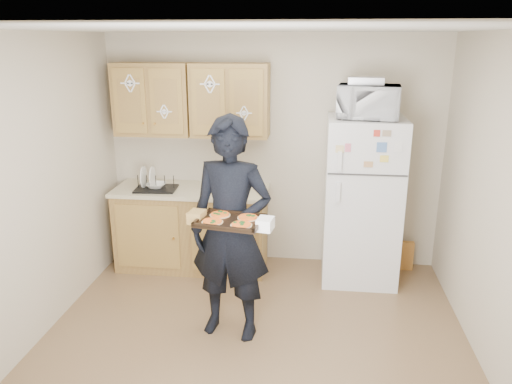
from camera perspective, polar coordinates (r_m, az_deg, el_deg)
floor at (r=4.30m, az=-0.47°, el=-17.44°), size 3.60×3.60×0.00m
ceiling at (r=3.53m, az=-0.57°, el=18.14°), size 3.60×3.60×0.00m
wall_back at (r=5.46m, az=1.93°, el=4.57°), size 3.60×0.04×2.50m
wall_front at (r=2.13m, az=-7.05°, el=-16.99°), size 3.60×0.04×2.50m
wall_left at (r=4.34m, az=-24.82°, el=-0.39°), size 0.04×3.60×2.50m
wall_right at (r=3.94m, az=26.47°, el=-2.30°), size 0.04×3.60×2.50m
refrigerator at (r=5.21m, az=11.99°, el=-0.99°), size 0.75×0.70×1.70m
base_cabinet at (r=5.53m, az=-7.28°, el=-4.27°), size 1.60×0.60×0.86m
countertop at (r=5.39m, az=-7.46°, el=0.19°), size 1.64×0.64×0.04m
upper_cab_left at (r=5.43m, az=-11.66°, el=10.33°), size 0.80×0.33×0.75m
upper_cab_right at (r=5.23m, az=-2.96°, el=10.41°), size 0.80×0.33×0.75m
cereal_box at (r=5.74m, az=16.53°, el=-6.97°), size 0.20×0.07×0.32m
person at (r=4.09m, az=-2.90°, el=-4.39°), size 0.75×0.56×1.88m
baking_tray at (r=3.74m, az=-2.95°, el=-3.40°), size 0.53×0.43×0.04m
pizza_front_left at (r=3.70m, az=-5.01°, el=-3.38°), size 0.16×0.16×0.02m
pizza_front_right at (r=3.63m, az=-1.70°, el=-3.75°), size 0.16×0.16×0.02m
pizza_back_left at (r=3.84m, az=-4.14°, el=-2.57°), size 0.16×0.16×0.02m
pizza_back_right at (r=3.77m, az=-0.93°, el=-2.91°), size 0.16×0.16×0.02m
microwave at (r=4.94m, az=12.70°, el=10.02°), size 0.62×0.45×0.32m
foil_pan at (r=4.95m, az=12.46°, el=12.31°), size 0.35×0.25×0.07m
dish_rack at (r=5.38m, az=-11.38°, el=1.14°), size 0.45×0.35×0.17m
bowl at (r=5.39m, az=-11.35°, el=0.74°), size 0.21×0.21×0.05m
soap_bottle at (r=5.16m, az=-2.90°, el=0.87°), size 0.09×0.10×0.19m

